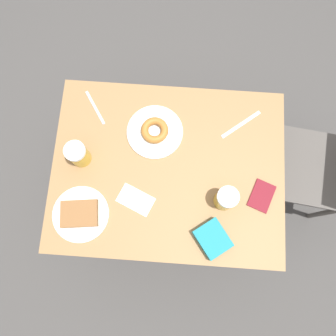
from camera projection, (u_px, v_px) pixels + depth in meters
ground_plane at (168, 194)px, 2.13m from camera, size 8.00×8.00×0.00m
table at (168, 172)px, 1.48m from camera, size 0.78×1.01×0.73m
plate_with_cake at (80, 214)px, 1.36m from camera, size 0.24×0.24×0.04m
plate_with_donut at (155, 131)px, 1.44m from camera, size 0.25×0.25×0.04m
beer_mug_left at (226, 199)px, 1.32m from camera, size 0.09×0.09×0.12m
beer_mug_center at (78, 154)px, 1.37m from camera, size 0.09×0.09×0.12m
napkin_folded at (136, 200)px, 1.38m from camera, size 0.14×0.17×0.00m
fork at (95, 108)px, 1.48m from camera, size 0.16×0.11×0.00m
knife at (241, 124)px, 1.46m from camera, size 0.14×0.18×0.00m
passport_near_edge at (262, 196)px, 1.39m from camera, size 0.15×0.13×0.01m
blue_pouch at (213, 239)px, 1.33m from camera, size 0.17×0.17×0.05m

